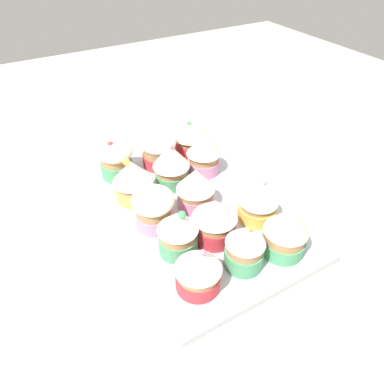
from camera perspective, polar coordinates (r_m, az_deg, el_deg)
ground_plane at (r=59.29cm, az=-0.00°, el=-4.28°), size 180.00×180.00×3.00cm
baking_tray at (r=57.87cm, az=-0.00°, el=-2.77°), size 38.81×25.03×1.20cm
cupcake_0 at (r=63.57cm, az=-12.11°, el=5.23°), size 6.27×6.27×6.95cm
cupcake_1 at (r=57.56cm, az=-9.45°, el=1.99°), size 6.57×6.57×7.66cm
cupcake_2 at (r=52.35cm, az=-6.20°, el=-2.46°), size 6.37×6.37×6.58cm
cupcake_3 at (r=48.18cm, az=-2.28°, el=-6.40°), size 5.67×5.67×7.50cm
cupcake_4 at (r=44.50cm, az=0.99°, el=-12.28°), size 5.99×5.99×6.56cm
cupcake_5 at (r=65.36cm, az=-5.39°, el=6.99°), size 6.51×6.51×6.81cm
cupcake_6 at (r=59.87cm, az=-3.21°, el=4.54°), size 6.27×6.27×8.05cm
cupcake_7 at (r=55.40cm, az=0.58°, el=0.66°), size 6.10×6.10×7.02cm
cupcake_8 at (r=50.06cm, az=3.65°, el=-4.39°), size 6.48×6.48×7.06cm
cupcake_9 at (r=46.91cm, az=8.24°, el=-8.74°), size 5.27×5.27×7.24cm
cupcake_10 at (r=68.45cm, az=-0.30°, el=8.81°), size 6.44×6.44×6.96cm
cupcake_11 at (r=63.01cm, az=1.85°, el=6.09°), size 6.03×6.03×7.19cm
cupcake_12 at (r=54.18cm, az=10.66°, el=-1.28°), size 5.99×5.99×7.16cm
cupcake_13 at (r=49.57cm, az=14.84°, el=-5.96°), size 6.11×6.11×7.81cm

